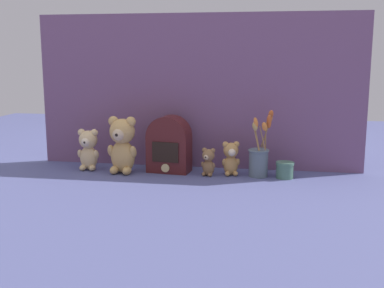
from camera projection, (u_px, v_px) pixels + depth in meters
ground_plane at (191, 175)px, 2.17m from camera, size 4.00×4.00×0.00m
backdrop_wall at (197, 92)px, 2.26m from camera, size 1.54×0.02×0.72m
teddy_bear_large at (122, 144)px, 2.18m from camera, size 0.14×0.13×0.26m
teddy_bear_medium at (88, 149)px, 2.25m from camera, size 0.10×0.10×0.19m
teddy_bear_small at (231, 158)px, 2.15m from camera, size 0.09×0.08×0.15m
teddy_bear_tiny at (208, 161)px, 2.14m from camera, size 0.07×0.06×0.13m
flower_vase at (259, 157)px, 2.13m from camera, size 0.11×0.13×0.30m
vintage_radio at (169, 145)px, 2.21m from camera, size 0.20×0.13×0.26m
decorative_tin_tall at (285, 170)px, 2.11m from camera, size 0.08×0.08×0.07m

